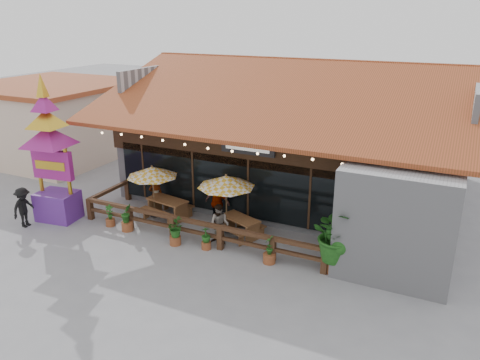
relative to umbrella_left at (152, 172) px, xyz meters
The scene contains 19 objects.
ground 4.82m from the umbrella_left, 11.69° to the right, with size 100.00×100.00×0.00m, color gray.
restaurant_building 7.34m from the umbrella_left, 51.23° to the left, with size 15.50×14.73×6.09m.
patio_railing 2.72m from the umbrella_left, 29.22° to the right, with size 10.00×2.60×0.92m.
neighbor_building 11.83m from the umbrella_left, 154.43° to the left, with size 8.40×8.40×4.22m.
umbrella_left is the anchor object (origin of this frame).
umbrella_right 3.35m from the umbrella_left, ahead, with size 2.52×2.52×2.33m.
picnic_table_left 1.51m from the umbrella_left, ahead, with size 1.92×1.73×0.81m.
picnic_table_right 4.25m from the umbrella_left, ahead, with size 1.90×1.79×0.74m.
thai_sign_tower 4.12m from the umbrella_left, 149.97° to the right, with size 2.63×2.63×6.31m.
tropical_plant 8.04m from the umbrella_left, ahead, with size 2.10×2.00×2.27m.
diner_a 1.28m from the umbrella_left, 116.93° to the left, with size 0.55×0.36×1.52m, color #372111.
diner_b 3.92m from the umbrella_left, 15.65° to the right, with size 0.74×0.58×1.52m, color #372111.
diner_c 2.95m from the umbrella_left, ahead, with size 1.07×0.45×1.83m, color #372111.
pedestrian 5.14m from the umbrella_left, 142.74° to the right, with size 1.05×0.60×1.62m, color black.
planter_a 2.43m from the umbrella_left, 123.23° to the right, with size 0.38×0.36×0.89m.
planter_b 2.16m from the umbrella_left, 94.82° to the right, with size 0.46×0.51×1.10m.
planter_c 3.14m from the umbrella_left, 39.49° to the right, with size 0.81×0.81×1.01m.
planter_d 4.03m from the umbrella_left, 25.49° to the right, with size 0.45×0.45×0.85m.
planter_e 6.17m from the umbrella_left, 14.99° to the right, with size 0.42×0.42×1.04m.
Camera 1 is at (6.62, -13.66, 7.93)m, focal length 35.00 mm.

